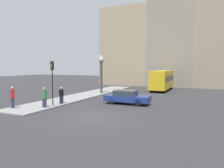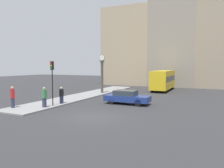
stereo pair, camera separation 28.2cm
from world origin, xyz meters
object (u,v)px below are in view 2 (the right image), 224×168
(sedan_car, at_px, (127,97))
(bus_distant, at_px, (163,79))
(pedestrian_red_top, at_px, (12,97))
(street_clock, at_px, (102,75))
(pedestrian_black_jacket, at_px, (61,95))
(traffic_light_near, at_px, (52,74))
(pedestrian_green_hoodie, at_px, (44,97))

(sedan_car, distance_m, bus_distant, 13.06)
(pedestrian_red_top, bearing_deg, sedan_car, 38.73)
(street_clock, bearing_deg, pedestrian_black_jacket, -87.99)
(sedan_car, xyz_separation_m, street_clock, (-5.90, 6.15, 1.88))
(bus_distant, distance_m, street_clock, 9.59)
(traffic_light_near, distance_m, street_clock, 10.35)
(pedestrian_red_top, height_order, pedestrian_black_jacket, pedestrian_red_top)
(street_clock, xyz_separation_m, pedestrian_green_hoodie, (0.17, -11.23, -1.58))
(bus_distant, xyz_separation_m, pedestrian_red_top, (-8.78, -19.43, -0.65))
(bus_distant, bearing_deg, pedestrian_green_hoodie, -109.73)
(pedestrian_black_jacket, bearing_deg, street_clock, 92.01)
(pedestrian_black_jacket, relative_size, pedestrian_green_hoodie, 0.91)
(pedestrian_black_jacket, xyz_separation_m, pedestrian_green_hoodie, (-0.14, -2.19, 0.09))
(street_clock, height_order, pedestrian_black_jacket, street_clock)
(traffic_light_near, height_order, pedestrian_red_top, traffic_light_near)
(sedan_car, distance_m, pedestrian_green_hoodie, 7.67)
(bus_distant, xyz_separation_m, pedestrian_black_jacket, (-6.34, -15.89, -0.80))
(bus_distant, relative_size, pedestrian_black_jacket, 4.60)
(sedan_car, xyz_separation_m, pedestrian_green_hoodie, (-5.73, -5.08, 0.29))
(pedestrian_green_hoodie, bearing_deg, street_clock, 90.89)
(bus_distant, height_order, street_clock, street_clock)
(bus_distant, bearing_deg, pedestrian_red_top, -114.30)
(bus_distant, bearing_deg, traffic_light_near, -110.18)
(street_clock, relative_size, pedestrian_black_jacket, 3.19)
(bus_distant, distance_m, pedestrian_red_top, 21.33)
(sedan_car, xyz_separation_m, pedestrian_black_jacket, (-5.59, -2.89, 0.21))
(bus_distant, height_order, traffic_light_near, traffic_light_near)
(bus_distant, relative_size, pedestrian_red_top, 3.97)
(bus_distant, relative_size, pedestrian_green_hoodie, 4.18)
(pedestrian_red_top, relative_size, pedestrian_green_hoodie, 1.05)
(bus_distant, bearing_deg, street_clock, -134.18)
(sedan_car, height_order, pedestrian_green_hoodie, pedestrian_green_hoodie)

